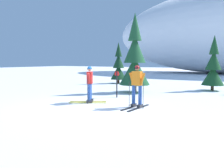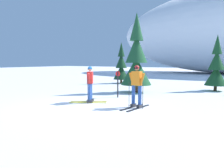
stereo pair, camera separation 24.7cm
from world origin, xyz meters
name	(u,v)px [view 1 (the left image)]	position (x,y,z in m)	size (l,w,h in m)	color
ground_plane	(86,107)	(0.00, 0.00, 0.00)	(120.00, 120.00, 0.00)	white
skier_orange_jacket	(137,86)	(1.90, 1.06, 0.95)	(0.78, 1.71, 1.81)	black
skier_red_jacket	(90,84)	(-0.51, 0.92, 0.91)	(1.76, 1.28, 1.74)	gold
pine_tree_far_left	(118,66)	(-3.91, 9.58, 1.52)	(1.41, 1.41, 3.64)	#47301E
pine_tree_center_left	(135,60)	(-0.19, 5.15, 2.08)	(1.92, 1.92, 4.96)	#47301E
pine_tree_center_right	(213,68)	(3.93, 8.68, 1.55)	(1.43, 1.43, 3.71)	#47301E
trail_marker_post	(117,83)	(-0.15, 2.88, 0.82)	(0.28, 0.07, 1.44)	black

